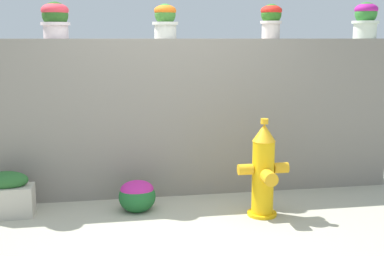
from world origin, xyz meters
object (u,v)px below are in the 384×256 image
Objects in this scene: planter_box at (6,195)px; flower_bush_left at (137,194)px; potted_plant_2 at (165,19)px; potted_plant_4 at (366,18)px; potted_plant_1 at (55,18)px; fire_hydrant at (263,172)px; potted_plant_3 at (271,18)px.

flower_bush_left is at bearing -2.40° from planter_box.
flower_bush_left is 1.26m from planter_box.
potted_plant_2 is 2.26m from potted_plant_4.
potted_plant_1 is 0.39× the size of fire_hydrant.
potted_plant_3 is 1.02× the size of flower_bush_left.
potted_plant_1 is 1.00× the size of flower_bush_left.
potted_plant_1 is 0.99× the size of potted_plant_3.
potted_plant_4 is (1.08, -0.07, 0.00)m from potted_plant_3.
potted_plant_4 reaches higher than potted_plant_2.
potted_plant_2 is 1.89m from fire_hydrant.
potted_plant_2 reaches higher than flower_bush_left.
potted_plant_4 reaches higher than potted_plant_3.
potted_plant_4 is at bearing 11.14° from flower_bush_left.
fire_hydrant is (-1.43, -0.85, -1.48)m from potted_plant_4.
flower_bush_left is at bearing -123.86° from potted_plant_2.
potted_plant_2 is 0.70× the size of planter_box.
fire_hydrant is 1.87× the size of planter_box.
potted_plant_4 is at bearing -0.58° from potted_plant_1.
flower_bush_left is (-0.36, -0.54, -1.73)m from potted_plant_2.
flower_bush_left is at bearing 164.29° from fire_hydrant.
potted_plant_2 is (1.12, -0.01, -0.01)m from potted_plant_1.
potted_plant_1 is at bearing 155.60° from fire_hydrant.
potted_plant_4 is 3.20m from flower_bush_left.
fire_hydrant reaches higher than flower_bush_left.
fire_hydrant is (-0.35, -0.92, -1.48)m from potted_plant_3.
fire_hydrant is at bearing -149.19° from potted_plant_4.
potted_plant_2 is 0.96× the size of potted_plant_3.
potted_plant_1 is 2.30m from potted_plant_3.
potted_plant_3 is (2.30, 0.04, 0.01)m from potted_plant_1.
potted_plant_1 reaches higher than fire_hydrant.
flower_bush_left is at bearing -35.89° from potted_plant_1.
flower_bush_left is (-2.62, -0.52, -1.75)m from potted_plant_4.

